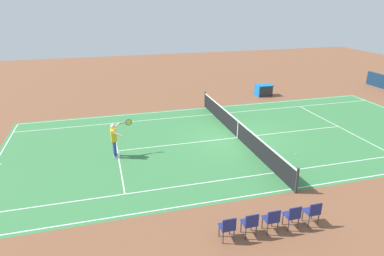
{
  "coord_description": "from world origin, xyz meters",
  "views": [
    {
      "loc": [
        6.93,
        15.69,
        7.08
      ],
      "look_at": [
        2.61,
        0.19,
        0.9
      ],
      "focal_mm": 31.73,
      "sensor_mm": 36.0,
      "label": 1
    }
  ],
  "objects_px": {
    "tennis_ball": "(296,154)",
    "spectator_chair_4": "(228,227)",
    "spectator_chair_1": "(293,215)",
    "spectator_chair_2": "(272,219)",
    "equipment_cart_tarped": "(264,90)",
    "spectator_chair_3": "(250,223)",
    "spectator_chair_0": "(313,211)",
    "tennis_net": "(238,129)",
    "tennis_player_near": "(115,139)"
  },
  "relations": [
    {
      "from": "spectator_chair_1",
      "to": "spectator_chair_4",
      "type": "height_order",
      "value": "same"
    },
    {
      "from": "spectator_chair_2",
      "to": "spectator_chair_4",
      "type": "xyz_separation_m",
      "value": [
        1.5,
        0.0,
        0.0
      ]
    },
    {
      "from": "tennis_ball",
      "to": "equipment_cart_tarped",
      "type": "xyz_separation_m",
      "value": [
        -3.38,
        -10.15,
        0.4
      ]
    },
    {
      "from": "tennis_ball",
      "to": "spectator_chair_0",
      "type": "relative_size",
      "value": 0.08
    },
    {
      "from": "tennis_net",
      "to": "equipment_cart_tarped",
      "type": "bearing_deg",
      "value": -125.49
    },
    {
      "from": "spectator_chair_3",
      "to": "spectator_chair_4",
      "type": "distance_m",
      "value": 0.75
    },
    {
      "from": "tennis_net",
      "to": "spectator_chair_2",
      "type": "relative_size",
      "value": 13.3
    },
    {
      "from": "tennis_player_near",
      "to": "tennis_ball",
      "type": "height_order",
      "value": "tennis_player_near"
    },
    {
      "from": "tennis_player_near",
      "to": "spectator_chair_0",
      "type": "distance_m",
      "value": 9.24
    },
    {
      "from": "tennis_ball",
      "to": "spectator_chair_1",
      "type": "height_order",
      "value": "spectator_chair_1"
    },
    {
      "from": "tennis_player_near",
      "to": "tennis_ball",
      "type": "relative_size",
      "value": 25.71
    },
    {
      "from": "tennis_player_near",
      "to": "equipment_cart_tarped",
      "type": "distance_m",
      "value": 14.22
    },
    {
      "from": "tennis_player_near",
      "to": "spectator_chair_2",
      "type": "height_order",
      "value": "tennis_player_near"
    },
    {
      "from": "spectator_chair_3",
      "to": "equipment_cart_tarped",
      "type": "height_order",
      "value": "spectator_chair_3"
    },
    {
      "from": "tennis_ball",
      "to": "spectator_chair_4",
      "type": "distance_m",
      "value": 7.34
    },
    {
      "from": "tennis_ball",
      "to": "spectator_chair_2",
      "type": "bearing_deg",
      "value": 51.2
    },
    {
      "from": "spectator_chair_1",
      "to": "spectator_chair_4",
      "type": "relative_size",
      "value": 1.0
    },
    {
      "from": "tennis_net",
      "to": "tennis_player_near",
      "type": "xyz_separation_m",
      "value": [
        6.5,
        0.62,
        0.44
      ]
    },
    {
      "from": "tennis_player_near",
      "to": "spectator_chair_4",
      "type": "distance_m",
      "value": 7.67
    },
    {
      "from": "spectator_chair_4",
      "to": "equipment_cart_tarped",
      "type": "xyz_separation_m",
      "value": [
        -8.82,
        -15.05,
        -0.08
      ]
    },
    {
      "from": "tennis_ball",
      "to": "spectator_chair_0",
      "type": "height_order",
      "value": "spectator_chair_0"
    },
    {
      "from": "spectator_chair_1",
      "to": "spectator_chair_0",
      "type": "bearing_deg",
      "value": 180.0
    },
    {
      "from": "spectator_chair_0",
      "to": "spectator_chair_2",
      "type": "height_order",
      "value": "same"
    },
    {
      "from": "tennis_ball",
      "to": "spectator_chair_4",
      "type": "relative_size",
      "value": 0.08
    },
    {
      "from": "spectator_chair_3",
      "to": "equipment_cart_tarped",
      "type": "relative_size",
      "value": 0.7
    },
    {
      "from": "tennis_net",
      "to": "spectator_chair_4",
      "type": "xyz_separation_m",
      "value": [
        3.56,
        7.68,
        0.03
      ]
    },
    {
      "from": "equipment_cart_tarped",
      "to": "spectator_chair_2",
      "type": "bearing_deg",
      "value": 64.07
    },
    {
      "from": "tennis_net",
      "to": "spectator_chair_2",
      "type": "xyz_separation_m",
      "value": [
        2.06,
        7.68,
        0.03
      ]
    },
    {
      "from": "spectator_chair_0",
      "to": "equipment_cart_tarped",
      "type": "distance_m",
      "value": 16.14
    },
    {
      "from": "tennis_net",
      "to": "spectator_chair_2",
      "type": "height_order",
      "value": "tennis_net"
    },
    {
      "from": "tennis_player_near",
      "to": "tennis_ball",
      "type": "xyz_separation_m",
      "value": [
        -8.38,
        2.16,
        -0.9
      ]
    },
    {
      "from": "spectator_chair_3",
      "to": "spectator_chair_4",
      "type": "relative_size",
      "value": 1.0
    },
    {
      "from": "spectator_chair_1",
      "to": "equipment_cart_tarped",
      "type": "distance_m",
      "value": 16.43
    },
    {
      "from": "spectator_chair_2",
      "to": "equipment_cart_tarped",
      "type": "xyz_separation_m",
      "value": [
        -7.32,
        -15.05,
        -0.08
      ]
    },
    {
      "from": "spectator_chair_0",
      "to": "equipment_cart_tarped",
      "type": "relative_size",
      "value": 0.7
    },
    {
      "from": "spectator_chair_0",
      "to": "spectator_chair_2",
      "type": "relative_size",
      "value": 1.0
    },
    {
      "from": "tennis_net",
      "to": "tennis_player_near",
      "type": "height_order",
      "value": "tennis_player_near"
    },
    {
      "from": "tennis_player_near",
      "to": "spectator_chair_1",
      "type": "distance_m",
      "value": 8.77
    },
    {
      "from": "spectator_chair_1",
      "to": "spectator_chair_2",
      "type": "height_order",
      "value": "same"
    },
    {
      "from": "spectator_chair_0",
      "to": "spectator_chair_3",
      "type": "height_order",
      "value": "same"
    },
    {
      "from": "spectator_chair_2",
      "to": "spectator_chair_4",
      "type": "distance_m",
      "value": 1.5
    },
    {
      "from": "spectator_chair_4",
      "to": "equipment_cart_tarped",
      "type": "bearing_deg",
      "value": -120.36
    },
    {
      "from": "spectator_chair_0",
      "to": "spectator_chair_4",
      "type": "xyz_separation_m",
      "value": [
        2.99,
        0.0,
        0.0
      ]
    },
    {
      "from": "equipment_cart_tarped",
      "to": "tennis_ball",
      "type": "bearing_deg",
      "value": 71.59
    },
    {
      "from": "tennis_net",
      "to": "equipment_cart_tarped",
      "type": "relative_size",
      "value": 9.36
    },
    {
      "from": "spectator_chair_2",
      "to": "spectator_chair_0",
      "type": "bearing_deg",
      "value": 180.0
    },
    {
      "from": "tennis_net",
      "to": "spectator_chair_0",
      "type": "distance_m",
      "value": 7.7
    },
    {
      "from": "spectator_chair_0",
      "to": "tennis_ball",
      "type": "bearing_deg",
      "value": -116.51
    },
    {
      "from": "tennis_ball",
      "to": "spectator_chair_0",
      "type": "bearing_deg",
      "value": 63.49
    },
    {
      "from": "spectator_chair_0",
      "to": "spectator_chair_1",
      "type": "height_order",
      "value": "same"
    }
  ]
}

